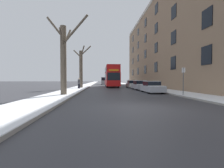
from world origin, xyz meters
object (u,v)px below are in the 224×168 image
bare_tree_left_0 (64,57)px  double_decker_bus (112,75)px  bare_tree_left_1 (81,68)px  oncoming_van (104,81)px  parked_car_1 (140,85)px  parked_car_2 (132,84)px  pedestrian_left_sidewalk (79,83)px  street_sign_post (183,80)px  parked_car_0 (152,87)px

bare_tree_left_0 → double_decker_bus: bare_tree_left_0 is taller
bare_tree_left_1 → oncoming_van: (4.61, 22.34, -2.39)m
parked_car_1 → parked_car_2: size_ratio=1.07×
pedestrian_left_sidewalk → parked_car_1: bearing=163.6°
bare_tree_left_1 → street_sign_post: size_ratio=2.97×
parked_car_0 → street_sign_post: (1.35, -4.34, 0.86)m
parked_car_1 → parked_car_2: bearing=90.0°
bare_tree_left_0 → parked_car_1: bare_tree_left_0 is taller
parked_car_0 → pedestrian_left_sidewalk: size_ratio=2.28×
parked_car_0 → parked_car_1: size_ratio=0.90×
double_decker_bus → parked_car_2: bearing=-51.3°
parked_car_1 → oncoming_van: 27.25m
oncoming_van → parked_car_0: bearing=-81.4°
oncoming_van → street_sign_post: bearing=-80.3°
parked_car_0 → pedestrian_left_sidewalk: pedestrian_left_sidewalk is taller
bare_tree_left_0 → bare_tree_left_1: size_ratio=0.93×
pedestrian_left_sidewalk → bare_tree_left_1: bearing=-96.4°
double_decker_bus → pedestrian_left_sidewalk: double_decker_bus is taller
parked_car_1 → bare_tree_left_1: bearing=154.8°
parked_car_2 → pedestrian_left_sidewalk: size_ratio=2.35×
bare_tree_left_1 → double_decker_bus: (5.83, 5.64, -1.19)m
bare_tree_left_1 → parked_car_2: (9.48, 1.08, -3.01)m
parked_car_1 → oncoming_van: size_ratio=0.94×
bare_tree_left_1 → double_decker_bus: bare_tree_left_1 is taller
double_decker_bus → parked_car_2: double_decker_bus is taller
bare_tree_left_0 → parked_car_2: size_ratio=1.72×
bare_tree_left_1 → parked_car_1: bare_tree_left_1 is taller
bare_tree_left_1 → double_decker_bus: 8.20m
parked_car_2 → street_sign_post: size_ratio=1.61×
bare_tree_left_1 → parked_car_2: bearing=6.5°
parked_car_1 → pedestrian_left_sidewalk: (-9.45, 1.56, 0.32)m
bare_tree_left_0 → oncoming_van: bare_tree_left_0 is taller
bare_tree_left_0 → parked_car_0: 10.30m
bare_tree_left_1 → parked_car_0: bare_tree_left_1 is taller
bare_tree_left_0 → parked_car_1: (9.38, 8.38, -2.98)m
bare_tree_left_1 → oncoming_van: bearing=78.3°
parked_car_1 → oncoming_van: bearing=100.3°
parked_car_1 → parked_car_2: (0.00, 5.55, 0.00)m
parked_car_0 → parked_car_1: parked_car_1 is taller
double_decker_bus → oncoming_van: (-1.22, 16.69, -1.20)m
oncoming_van → parked_car_2: bearing=-77.1°
parked_car_2 → parked_car_0: bearing=-90.0°
bare_tree_left_1 → parked_car_1: 10.90m
bare_tree_left_1 → pedestrian_left_sidewalk: bearing=-89.5°
parked_car_2 → oncoming_van: size_ratio=0.87×
bare_tree_left_0 → pedestrian_left_sidewalk: bare_tree_left_0 is taller
double_decker_bus → street_sign_post: 20.46m
bare_tree_left_0 → parked_car_0: size_ratio=1.78×
parked_car_2 → oncoming_van: (-4.87, 21.25, 0.62)m
parked_car_0 → parked_car_1: (-0.00, 5.37, 0.02)m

